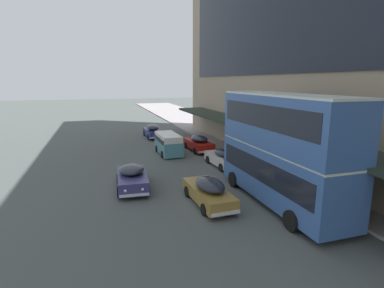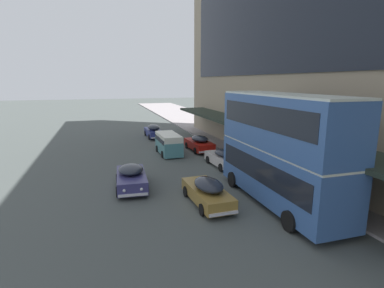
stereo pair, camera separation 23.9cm
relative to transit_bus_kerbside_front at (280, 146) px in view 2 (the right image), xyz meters
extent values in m
cube|color=#365C9A|center=(0.00, 0.00, -1.58)|extent=(2.58, 9.64, 2.82)
cube|color=black|center=(0.00, 0.00, -1.24)|extent=(2.62, 8.87, 1.24)
cube|color=silver|center=(0.00, 0.00, -0.12)|extent=(2.48, 9.64, 0.12)
cube|color=#365C9A|center=(0.00, 0.00, 1.34)|extent=(2.58, 9.64, 2.82)
cube|color=black|center=(0.00, 0.00, 1.67)|extent=(2.62, 8.87, 1.24)
cube|color=silver|center=(0.00, 0.00, 2.79)|extent=(2.48, 9.64, 0.12)
cube|color=black|center=(0.01, 4.85, 2.49)|extent=(1.28, 0.06, 0.36)
cylinder|color=black|center=(-1.27, 3.28, -2.84)|extent=(0.25, 1.00, 1.00)
cylinder|color=black|center=(1.29, 3.27, -2.84)|extent=(0.25, 1.00, 1.00)
cylinder|color=black|center=(-1.29, -2.98, -2.84)|extent=(0.25, 1.00, 1.00)
cylinder|color=black|center=(1.27, -2.99, -2.84)|extent=(0.25, 1.00, 1.00)
cube|color=beige|center=(0.07, 7.91, -2.76)|extent=(1.92, 4.11, 0.73)
ellipsoid|color=#1E232D|center=(0.08, 7.71, -2.16)|extent=(1.61, 2.29, 0.53)
cube|color=silver|center=(-0.05, 9.97, -2.97)|extent=(1.61, 0.21, 0.14)
cube|color=silver|center=(0.19, 5.85, -2.97)|extent=(1.61, 0.21, 0.14)
sphere|color=silver|center=(-0.51, 9.91, -2.71)|extent=(0.18, 0.18, 0.18)
sphere|color=silver|center=(0.42, 9.97, -2.71)|extent=(0.18, 0.18, 0.18)
cylinder|color=black|center=(-0.85, 9.11, -3.02)|extent=(0.18, 0.65, 0.64)
cylinder|color=black|center=(0.85, 9.20, -3.02)|extent=(0.18, 0.65, 0.64)
cylinder|color=black|center=(-0.70, 6.62, -3.02)|extent=(0.18, 0.65, 0.64)
cylinder|color=black|center=(0.99, 6.71, -3.02)|extent=(0.18, 0.65, 0.64)
cube|color=navy|center=(-7.66, 4.91, -2.72)|extent=(2.05, 4.29, 0.80)
ellipsoid|color=#1E232D|center=(-7.65, 5.11, -2.10)|extent=(1.73, 2.40, 0.50)
cube|color=silver|center=(-7.79, 2.76, -2.97)|extent=(1.72, 0.22, 0.14)
cube|color=silver|center=(-7.53, 7.05, -2.97)|extent=(1.72, 0.22, 0.14)
sphere|color=silver|center=(-7.29, 2.76, -2.67)|extent=(0.18, 0.18, 0.18)
sphere|color=silver|center=(-8.28, 2.82, -2.67)|extent=(0.18, 0.18, 0.18)
cylinder|color=black|center=(-6.83, 3.56, -3.02)|extent=(0.18, 0.65, 0.64)
cylinder|color=black|center=(-8.64, 3.66, -3.02)|extent=(0.18, 0.65, 0.64)
cylinder|color=black|center=(-6.68, 6.15, -3.02)|extent=(0.18, 0.65, 0.64)
cylinder|color=black|center=(-8.48, 6.26, -3.02)|extent=(0.18, 0.65, 0.64)
cube|color=#A9170F|center=(-0.03, 13.92, -2.74)|extent=(1.94, 4.34, 0.76)
ellipsoid|color=#1E232D|center=(-0.02, 13.71, -2.09)|extent=(1.65, 2.41, 0.60)
cube|color=silver|center=(-0.12, 16.11, -2.97)|extent=(1.68, 0.19, 0.14)
cube|color=silver|center=(0.06, 11.74, -2.97)|extent=(1.68, 0.19, 0.14)
sphere|color=silver|center=(-0.61, 16.06, -2.69)|extent=(0.18, 0.18, 0.18)
sphere|color=silver|center=(0.37, 16.10, -2.69)|extent=(0.18, 0.18, 0.18)
cylinder|color=black|center=(-0.97, 15.21, -3.02)|extent=(0.17, 0.65, 0.64)
cylinder|color=black|center=(0.80, 15.28, -3.02)|extent=(0.17, 0.65, 0.64)
cylinder|color=black|center=(-0.86, 12.56, -3.02)|extent=(0.17, 0.65, 0.64)
cylinder|color=black|center=(0.91, 12.64, -3.02)|extent=(0.17, 0.65, 0.64)
cube|color=navy|center=(-3.12, 22.52, -2.75)|extent=(1.68, 4.75, 0.75)
ellipsoid|color=#1E232D|center=(-3.11, 22.28, -2.07)|extent=(1.45, 2.62, 0.65)
cube|color=silver|center=(-3.15, 24.93, -2.97)|extent=(1.53, 0.14, 0.14)
cube|color=silver|center=(-3.08, 20.10, -2.97)|extent=(1.53, 0.14, 0.14)
sphere|color=silver|center=(-3.59, 24.89, -2.70)|extent=(0.18, 0.18, 0.18)
sphere|color=silver|center=(-2.71, 24.91, -2.70)|extent=(0.18, 0.18, 0.18)
cylinder|color=black|center=(-3.94, 23.97, -3.02)|extent=(0.15, 0.64, 0.64)
cylinder|color=black|center=(-2.33, 23.99, -3.02)|extent=(0.15, 0.64, 0.64)
cylinder|color=black|center=(-3.90, 21.04, -3.02)|extent=(0.15, 0.64, 0.64)
cylinder|color=black|center=(-2.29, 21.06, -3.02)|extent=(0.15, 0.64, 0.64)
cube|color=olive|center=(-3.82, 1.16, -2.76)|extent=(1.78, 4.49, 0.71)
ellipsoid|color=#1E232D|center=(-3.81, 0.94, -2.12)|extent=(1.52, 2.48, 0.63)
cube|color=silver|center=(-3.89, 3.43, -2.97)|extent=(1.57, 0.17, 0.14)
cube|color=silver|center=(-3.75, -1.10, -2.97)|extent=(1.57, 0.17, 0.14)
sphere|color=silver|center=(-4.34, 3.39, -2.71)|extent=(0.18, 0.18, 0.18)
sphere|color=silver|center=(-3.43, 3.42, -2.71)|extent=(0.18, 0.18, 0.18)
cylinder|color=black|center=(-4.69, 2.51, -3.02)|extent=(0.16, 0.64, 0.64)
cylinder|color=black|center=(-3.04, 2.56, -3.02)|extent=(0.16, 0.64, 0.64)
cylinder|color=black|center=(-4.60, -0.24, -3.02)|extent=(0.16, 0.64, 0.64)
cylinder|color=black|center=(-2.95, -0.19, -3.02)|extent=(0.16, 0.64, 0.64)
cube|color=teal|center=(-3.27, 13.37, -2.58)|extent=(1.81, 4.32, 1.29)
cube|color=silver|center=(-3.27, 13.37, -1.79)|extent=(1.77, 4.24, 0.83)
cube|color=black|center=(-3.27, 13.37, -1.89)|extent=(1.84, 3.89, 0.41)
ellipsoid|color=teal|center=(-3.30, 15.47, -2.44)|extent=(1.62, 0.62, 1.11)
cylinder|color=black|center=(-4.16, 14.61, -3.02)|extent=(0.17, 0.64, 0.64)
cylinder|color=black|center=(-2.41, 14.63, -3.02)|extent=(0.17, 0.64, 0.64)
cylinder|color=black|center=(-4.13, 12.11, -3.02)|extent=(0.17, 0.64, 0.64)
cylinder|color=black|center=(-2.38, 12.13, -3.02)|extent=(0.17, 0.64, 0.64)
camera|label=1|loc=(-9.57, -13.80, 3.50)|focal=28.00mm
camera|label=2|loc=(-9.35, -13.88, 3.50)|focal=28.00mm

